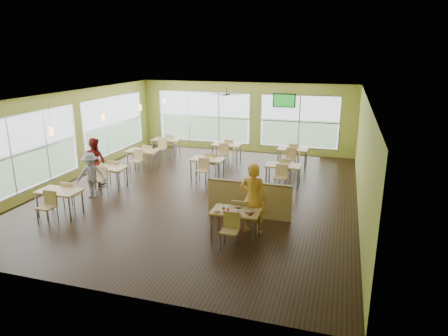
{
  "coord_description": "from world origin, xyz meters",
  "views": [
    {
      "loc": [
        4.36,
        -11.86,
        4.53
      ],
      "look_at": [
        1.1,
        -1.01,
        1.22
      ],
      "focal_mm": 32.0,
      "sensor_mm": 36.0,
      "label": 1
    }
  ],
  "objects_px": {
    "main_table": "(236,215)",
    "half_wall_divider": "(249,199)",
    "man_plaid": "(253,198)",
    "food_basket": "(250,212)"
  },
  "relations": [
    {
      "from": "man_plaid",
      "to": "food_basket",
      "type": "relative_size",
      "value": 8.27
    },
    {
      "from": "half_wall_divider",
      "to": "man_plaid",
      "type": "relative_size",
      "value": 1.28
    },
    {
      "from": "half_wall_divider",
      "to": "food_basket",
      "type": "bearing_deg",
      "value": -76.31
    },
    {
      "from": "main_table",
      "to": "half_wall_divider",
      "type": "relative_size",
      "value": 0.63
    },
    {
      "from": "food_basket",
      "to": "half_wall_divider",
      "type": "bearing_deg",
      "value": 103.69
    },
    {
      "from": "half_wall_divider",
      "to": "man_plaid",
      "type": "bearing_deg",
      "value": -71.62
    },
    {
      "from": "man_plaid",
      "to": "food_basket",
      "type": "height_order",
      "value": "man_plaid"
    },
    {
      "from": "food_basket",
      "to": "main_table",
      "type": "bearing_deg",
      "value": 173.52
    },
    {
      "from": "man_plaid",
      "to": "main_table",
      "type": "bearing_deg",
      "value": 57.84
    },
    {
      "from": "main_table",
      "to": "man_plaid",
      "type": "relative_size",
      "value": 0.81
    }
  ]
}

